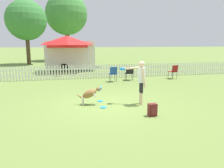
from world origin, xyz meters
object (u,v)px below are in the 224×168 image
folding_chair_green_right (129,72)px  folding_chair_blue_left (113,73)px  frisbee_near_dog (103,107)px  canopy_tent_main (67,42)px  backpack_on_grass (152,110)px  folding_chair_center (174,71)px  equipment_trailer (71,55)px  tree_left_grove (26,20)px  frisbee_near_handler (100,101)px  tree_right_grove (67,14)px  leaping_dog (90,94)px  handler_person (140,77)px

folding_chair_green_right → folding_chair_blue_left: bearing=23.8°
frisbee_near_dog → canopy_tent_main: bearing=95.3°
backpack_on_grass → folding_chair_center: bearing=56.8°
equipment_trailer → frisbee_near_dog: bearing=-80.5°
frisbee_near_dog → folding_chair_green_right: (2.73, 5.51, 0.50)m
folding_chair_blue_left → canopy_tent_main: 5.96m
tree_left_grove → backpack_on_grass: bearing=-71.9°
folding_chair_green_right → tree_left_grove: bearing=-50.4°
folding_chair_green_right → frisbee_near_handler: bearing=68.0°
folding_chair_green_right → equipment_trailer: bearing=-53.2°
folding_chair_blue_left → folding_chair_green_right: folding_chair_blue_left is taller
frisbee_near_handler → canopy_tent_main: (-1.00, 9.33, 2.43)m
frisbee_near_handler → tree_right_grove: size_ratio=0.03×
leaping_dog → equipment_trailer: size_ratio=0.21×
frisbee_near_dog → folding_chair_center: size_ratio=0.25×
handler_person → folding_chair_green_right: (1.26, 5.34, -0.53)m
backpack_on_grass → frisbee_near_dog: bearing=138.2°
folding_chair_center → folding_chair_green_right: folding_chair_center is taller
leaping_dog → frisbee_near_handler: size_ratio=4.65×
leaping_dog → frisbee_near_dog: (0.41, -0.55, -0.42)m
tree_left_grove → canopy_tent_main: bearing=-63.1°
leaping_dog → folding_chair_blue_left: (2.01, 4.65, 0.13)m
handler_person → folding_chair_green_right: handler_person is taller
equipment_trailer → tree_left_grove: size_ratio=0.72×
folding_chair_center → backpack_on_grass: bearing=44.3°
equipment_trailer → tree_right_grove: tree_right_grove is taller
tree_left_grove → tree_right_grove: bearing=48.2°
frisbee_near_dog → canopy_tent_main: 10.57m
folding_chair_center → equipment_trailer: (-6.36, 6.26, 0.77)m
frisbee_near_handler → folding_chair_blue_left: 4.59m
handler_person → folding_chair_blue_left: (0.13, 5.02, -0.49)m
frisbee_near_handler → backpack_on_grass: backpack_on_grass is taller
canopy_tent_main → tree_left_grove: tree_left_grove is taller
leaping_dog → folding_chair_blue_left: size_ratio=1.13×
frisbee_near_dog → backpack_on_grass: bearing=-41.8°
handler_person → frisbee_near_handler: bearing=74.0°
frisbee_near_handler → tree_left_grove: 18.52m
handler_person → leaping_dog: (-1.88, 0.37, -0.62)m
folding_chair_blue_left → tree_left_grove: 15.07m
folding_chair_center → equipment_trailer: equipment_trailer is taller
frisbee_near_handler → tree_right_grove: bearing=91.5°
frisbee_near_handler → folding_chair_blue_left: size_ratio=0.24×
folding_chair_blue_left → tree_left_grove: bearing=-64.5°
tree_right_grove → canopy_tent_main: bearing=-91.9°
equipment_trailer → frisbee_near_handler: bearing=-80.0°
backpack_on_grass → folding_chair_center: (4.36, 6.66, 0.35)m
folding_chair_green_right → tree_right_grove: (-3.25, 17.56, 5.58)m
tree_right_grove → leaping_dog: bearing=-89.7°
handler_person → leaping_dog: size_ratio=1.60×
folding_chair_center → tree_right_grove: (-6.27, 17.65, 5.55)m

